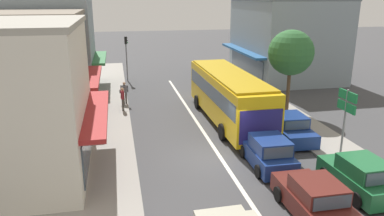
{
  "coord_description": "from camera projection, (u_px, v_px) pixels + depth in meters",
  "views": [
    {
      "loc": [
        -4.88,
        -16.75,
        7.89
      ],
      "look_at": [
        -0.48,
        4.85,
        1.2
      ],
      "focal_mm": 35.0,
      "sensor_mm": 36.0,
      "label": 1
    }
  ],
  "objects": [
    {
      "name": "shopfront_far_end",
      "position": [
        50.0,
        43.0,
        30.91
      ],
      "size": [
        7.97,
        7.32,
        8.15
      ],
      "color": "#84939E",
      "rests_on": "ground"
    },
    {
      "name": "pedestrian_browsing_midblock",
      "position": [
        123.0,
        97.0,
        25.91
      ],
      "size": [
        0.25,
        0.65,
        1.63
      ],
      "color": "#4C4742",
      "rests_on": "sidewalk_left"
    },
    {
      "name": "directional_road_sign",
      "position": [
        346.0,
        108.0,
        17.91
      ],
      "size": [
        0.1,
        1.4,
        3.6
      ],
      "color": "gray",
      "rests_on": "ground"
    },
    {
      "name": "parked_sedan_kerb_rear",
      "position": [
        233.0,
        83.0,
        31.88
      ],
      "size": [
        2.0,
        4.25,
        1.47
      ],
      "color": "black",
      "rests_on": "ground"
    },
    {
      "name": "building_right_far",
      "position": [
        285.0,
        38.0,
        36.66
      ],
      "size": [
        8.94,
        11.13,
        7.6
      ],
      "color": "#84939E",
      "rests_on": "ground"
    },
    {
      "name": "street_tree_right",
      "position": [
        291.0,
        53.0,
        24.86
      ],
      "size": [
        3.03,
        3.03,
        5.72
      ],
      "color": "brown",
      "rests_on": "ground"
    },
    {
      "name": "pedestrian_with_handbag_near",
      "position": [
        124.0,
        91.0,
        27.56
      ],
      "size": [
        0.65,
        0.25,
        1.63
      ],
      "color": "#4C4742",
      "rests_on": "sidewalk_left"
    },
    {
      "name": "parked_sedan_kerb_second",
      "position": [
        289.0,
        128.0,
        21.18
      ],
      "size": [
        2.01,
        4.26,
        1.47
      ],
      "color": "navy",
      "rests_on": "ground"
    },
    {
      "name": "traffic_light_downstreet",
      "position": [
        126.0,
        51.0,
        34.89
      ],
      "size": [
        0.32,
        0.24,
        4.2
      ],
      "color": "gray",
      "rests_on": "ground"
    },
    {
      "name": "sidewalk_left",
      "position": [
        89.0,
        126.0,
        23.23
      ],
      "size": [
        5.2,
        44.0,
        0.14
      ],
      "primitive_type": "cube",
      "color": "gray",
      "rests_on": "ground"
    },
    {
      "name": "parked_hatchback_kerb_front",
      "position": [
        360.0,
        177.0,
        15.41
      ],
      "size": [
        1.89,
        3.74,
        1.54
      ],
      "color": "#1E6638",
      "rests_on": "ground"
    },
    {
      "name": "kerb_right",
      "position": [
        284.0,
        113.0,
        25.72
      ],
      "size": [
        2.8,
        44.0,
        0.12
      ],
      "primitive_type": "cube",
      "color": "gray",
      "rests_on": "ground"
    },
    {
      "name": "hatchback_queue_gap_filler",
      "position": [
        268.0,
        153.0,
        17.72
      ],
      "size": [
        1.86,
        3.72,
        1.54
      ],
      "color": "navy",
      "rests_on": "ground"
    },
    {
      "name": "ground_plane",
      "position": [
        220.0,
        157.0,
        18.93
      ],
      "size": [
        140.0,
        140.0,
        0.0
      ],
      "primitive_type": "plane",
      "color": "#3F3F42"
    },
    {
      "name": "lane_centre_line",
      "position": [
        202.0,
        130.0,
        22.68
      ],
      "size": [
        0.2,
        28.0,
        0.01
      ],
      "primitive_type": "cube",
      "color": "silver",
      "rests_on": "ground"
    },
    {
      "name": "parked_sedan_kerb_third",
      "position": [
        255.0,
        101.0,
        26.49
      ],
      "size": [
        1.98,
        4.24,
        1.47
      ],
      "color": "black",
      "rests_on": "ground"
    },
    {
      "name": "city_bus",
      "position": [
        228.0,
        94.0,
        23.68
      ],
      "size": [
        2.84,
        10.89,
        3.23
      ],
      "color": "yellow",
      "rests_on": "ground"
    },
    {
      "name": "shopfront_mid_block",
      "position": [
        32.0,
        68.0,
        23.7
      ],
      "size": [
        7.48,
        7.79,
        6.91
      ],
      "color": "#B2A38E",
      "rests_on": "ground"
    },
    {
      "name": "sedan_queue_far_back",
      "position": [
        316.0,
        201.0,
        13.68
      ],
      "size": [
        1.9,
        4.2,
        1.47
      ],
      "color": "#561E19",
      "rests_on": "ground"
    }
  ]
}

